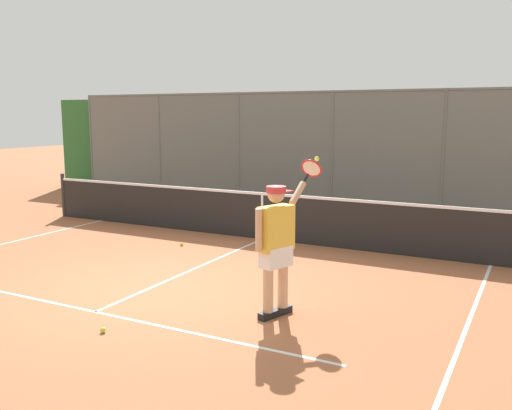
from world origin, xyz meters
The scene contains 7 objects.
ground_plane centered at (0.00, 0.00, 0.00)m, with size 60.00×60.00×0.00m, color #A8603D.
court_line_markings centered at (0.00, 1.40, 0.00)m, with size 8.70×8.71×0.01m.
fence_backdrop centered at (0.00, -8.47, 1.49)m, with size 19.91×1.37×3.13m.
tennis_net centered at (0.00, -3.77, 0.49)m, with size 11.17×0.09×1.07m.
tennis_player centered at (-2.12, 0.03, 0.98)m, with size 0.44×1.39×1.96m.
tennis_ball_near_baseline centered at (-0.57, 1.48, 0.03)m, with size 0.07×0.07×0.07m, color #C1D138.
tennis_ball_near_net centered at (1.13, -2.54, 0.03)m, with size 0.07×0.07×0.07m, color #CCDB33.
Camera 1 is at (-5.01, 6.13, 2.53)m, focal length 39.07 mm.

